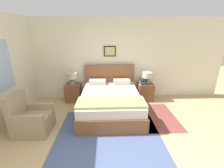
% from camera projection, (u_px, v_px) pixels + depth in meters
% --- Properties ---
extents(wall_back, '(7.47, 0.09, 2.60)m').
position_uv_depth(wall_back, '(111.00, 59.00, 4.91)').
color(wall_back, beige).
rests_on(wall_back, ground_plane).
extents(area_rug_main, '(2.24, 1.96, 0.01)m').
position_uv_depth(area_rug_main, '(109.00, 133.00, 3.33)').
color(area_rug_main, '#47567F').
rests_on(area_rug_main, ground_plane).
extents(area_rug_bedside, '(0.97, 1.45, 0.01)m').
position_uv_depth(area_rug_bedside, '(157.00, 116.00, 4.00)').
color(area_rug_bedside, brown).
rests_on(area_rug_bedside, ground_plane).
extents(bed, '(1.61, 2.10, 1.14)m').
position_uv_depth(bed, '(110.00, 101.00, 4.16)').
color(bed, brown).
rests_on(bed, ground_plane).
extents(armchair, '(0.74, 0.67, 0.91)m').
position_uv_depth(armchair, '(31.00, 120.00, 3.30)').
color(armchair, '#998466').
rests_on(armchair, ground_plane).
extents(nightstand_near_window, '(0.48, 0.49, 0.55)m').
position_uv_depth(nightstand_near_window, '(73.00, 92.00, 4.89)').
color(nightstand_near_window, brown).
rests_on(nightstand_near_window, ground_plane).
extents(nightstand_by_door, '(0.48, 0.49, 0.55)m').
position_uv_depth(nightstand_by_door, '(145.00, 91.00, 4.98)').
color(nightstand_by_door, brown).
rests_on(nightstand_by_door, ground_plane).
extents(table_lamp_near_window, '(0.30, 0.30, 0.39)m').
position_uv_depth(table_lamp_near_window, '(72.00, 77.00, 4.70)').
color(table_lamp_near_window, gray).
rests_on(table_lamp_near_window, nightstand_near_window).
extents(table_lamp_by_door, '(0.30, 0.30, 0.39)m').
position_uv_depth(table_lamp_by_door, '(147.00, 76.00, 4.79)').
color(table_lamp_by_door, gray).
rests_on(table_lamp_by_door, nightstand_by_door).
extents(book_thick_bottom, '(0.24, 0.27, 0.03)m').
position_uv_depth(book_thick_bottom, '(143.00, 84.00, 4.84)').
color(book_thick_bottom, beige).
rests_on(book_thick_bottom, nightstand_by_door).
extents(book_hardcover_middle, '(0.25, 0.31, 0.04)m').
position_uv_depth(book_hardcover_middle, '(143.00, 83.00, 4.83)').
color(book_hardcover_middle, '#232328').
rests_on(book_hardcover_middle, book_thick_bottom).
extents(book_novel_upper, '(0.22, 0.21, 0.03)m').
position_uv_depth(book_novel_upper, '(143.00, 82.00, 4.82)').
color(book_novel_upper, silver).
rests_on(book_novel_upper, book_hardcover_middle).
extents(book_slim_near_top, '(0.24, 0.27, 0.04)m').
position_uv_depth(book_slim_near_top, '(143.00, 81.00, 4.81)').
color(book_slim_near_top, '#232328').
rests_on(book_slim_near_top, book_novel_upper).
extents(book_paperback_top, '(0.21, 0.30, 0.04)m').
position_uv_depth(book_paperback_top, '(143.00, 79.00, 4.79)').
color(book_paperback_top, '#232328').
rests_on(book_paperback_top, book_slim_near_top).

